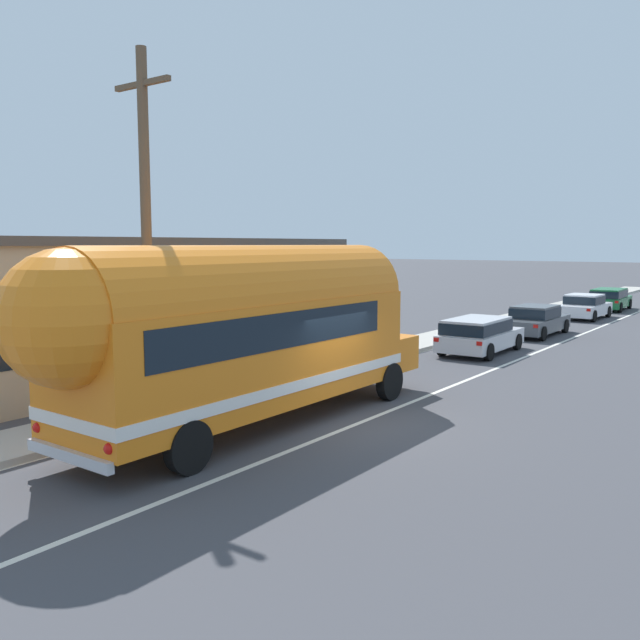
% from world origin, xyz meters
% --- Properties ---
extents(ground_plane, '(300.00, 300.00, 0.00)m').
position_xyz_m(ground_plane, '(0.00, 0.00, 0.00)').
color(ground_plane, '#424247').
extents(lane_markings, '(3.72, 80.00, 0.01)m').
position_xyz_m(lane_markings, '(-1.66, 12.00, 0.00)').
color(lane_markings, silver).
rests_on(lane_markings, ground).
extents(sidewalk_slab, '(2.04, 90.00, 0.15)m').
position_xyz_m(sidewalk_slab, '(-4.61, 10.00, 0.07)').
color(sidewalk_slab, '#ADA89E').
rests_on(sidewalk_slab, ground).
extents(roadside_building, '(12.19, 16.39, 4.34)m').
position_xyz_m(roadside_building, '(-12.69, 1.15, 2.17)').
color(roadside_building, tan).
rests_on(roadside_building, ground).
extents(utility_pole, '(1.80, 0.24, 8.50)m').
position_xyz_m(utility_pole, '(-4.05, -2.61, 4.42)').
color(utility_pole, brown).
rests_on(utility_pole, ground).
extents(painted_bus, '(2.61, 11.68, 4.12)m').
position_xyz_m(painted_bus, '(-1.80, -1.96, 2.30)').
color(painted_bus, orange).
rests_on(painted_bus, ground).
extents(car_lead, '(2.07, 4.51, 1.37)m').
position_xyz_m(car_lead, '(-1.70, 11.08, 0.79)').
color(car_lead, silver).
rests_on(car_lead, ground).
extents(car_second, '(1.90, 4.71, 1.37)m').
position_xyz_m(car_second, '(-1.65, 17.42, 0.74)').
color(car_second, '#474C51').
rests_on(car_second, ground).
extents(car_third, '(2.07, 4.40, 1.37)m').
position_xyz_m(car_third, '(-1.70, 25.82, 0.73)').
color(car_third, white).
rests_on(car_third, ground).
extents(car_fourth, '(2.07, 4.61, 1.37)m').
position_xyz_m(car_fourth, '(-1.71, 31.68, 0.79)').
color(car_fourth, '#196633').
rests_on(car_fourth, ground).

